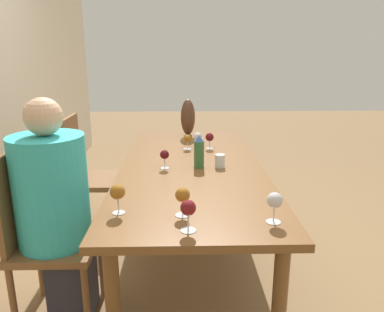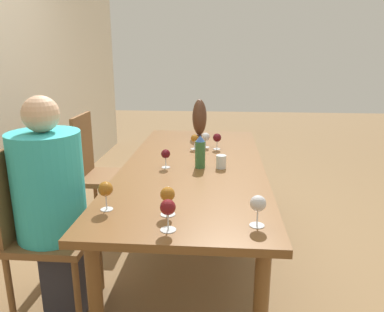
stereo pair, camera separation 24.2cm
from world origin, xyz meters
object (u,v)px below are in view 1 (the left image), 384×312
object	(u,v)px
wine_glass_7	(210,138)
person_near	(56,208)
wine_glass_0	(165,155)
water_tumbler	(220,161)
wine_glass_4	(118,193)
wine_glass_1	(183,196)
wine_glass_5	(187,139)
vase	(188,117)
wine_glass_6	(198,137)
chair_far	(89,172)
chair_near	(42,233)
wine_glass_2	(188,209)
water_bottle	(199,152)
wine_glass_3	(275,201)

from	to	relation	value
wine_glass_7	person_near	size ratio (longest dim) A/B	0.10
wine_glass_0	wine_glass_7	world-z (taller)	wine_glass_7
water_tumbler	wine_glass_4	distance (m)	0.92
wine_glass_1	wine_glass_7	world-z (taller)	wine_glass_1
wine_glass_4	wine_glass_5	xyz separation A→B (m)	(1.21, -0.35, -0.02)
vase	wine_glass_6	distance (m)	0.41
wine_glass_7	chair_far	world-z (taller)	chair_far
wine_glass_4	chair_near	bearing A→B (deg)	66.32
water_tumbler	vase	distance (m)	0.97
water_tumbler	wine_glass_7	xyz separation A→B (m)	(0.50, 0.04, 0.05)
wine_glass_0	water_tumbler	bearing A→B (deg)	-87.21
person_near	chair_near	bearing A→B (deg)	90.00
wine_glass_6	wine_glass_7	world-z (taller)	wine_glass_7
wine_glass_5	wine_glass_7	world-z (taller)	wine_glass_7
wine_glass_5	wine_glass_6	bearing A→B (deg)	-55.32
wine_glass_0	wine_glass_5	bearing A→B (deg)	-17.29
vase	wine_glass_4	world-z (taller)	vase
wine_glass_2	wine_glass_7	bearing A→B (deg)	-7.69
water_bottle	wine_glass_5	xyz separation A→B (m)	(0.49, 0.07, -0.02)
wine_glass_2	chair_near	bearing A→B (deg)	63.57
wine_glass_4	wine_glass_6	distance (m)	1.34
wine_glass_1	wine_glass_4	xyz separation A→B (m)	(0.03, 0.31, 0.01)
water_bottle	chair_far	world-z (taller)	chair_far
wine_glass_7	wine_glass_3	bearing A→B (deg)	-171.47
water_bottle	wine_glass_5	world-z (taller)	water_bottle
wine_glass_5	wine_glass_1	bearing A→B (deg)	178.28
wine_glass_4	wine_glass_5	world-z (taller)	wine_glass_4
wine_glass_3	person_near	bearing A→B (deg)	73.65
wine_glass_0	wine_glass_6	size ratio (longest dim) A/B	1.03
wine_glass_1	water_tumbler	bearing A→B (deg)	-18.26
vase	wine_glass_1	bearing A→B (deg)	178.36
wine_glass_5	wine_glass_7	xyz separation A→B (m)	(0.01, -0.18, 0.01)
wine_glass_3	wine_glass_7	world-z (taller)	wine_glass_3
wine_glass_2	wine_glass_5	size ratio (longest dim) A/B	1.21
wine_glass_3	chair_far	size ratio (longest dim) A/B	0.15
chair_near	chair_far	size ratio (longest dim) A/B	1.00
wine_glass_3	chair_near	world-z (taller)	chair_near
chair_near	chair_far	bearing A→B (deg)	0.00
water_tumbler	wine_glass_7	bearing A→B (deg)	4.12
wine_glass_3	chair_far	bearing A→B (deg)	40.79
wine_glass_3	person_near	distance (m)	1.16
wine_glass_6	water_tumbler	bearing A→B (deg)	-166.76
vase	chair_far	distance (m)	1.00
wine_glass_3	person_near	size ratio (longest dim) A/B	0.11
wine_glass_0	person_near	distance (m)	0.77
wine_glass_2	wine_glass_3	xyz separation A→B (m)	(0.07, -0.39, 0.00)
wine_glass_3	chair_far	world-z (taller)	chair_far
water_tumbler	person_near	size ratio (longest dim) A/B	0.07
wine_glass_6	chair_far	distance (m)	0.94
wine_glass_6	chair_far	size ratio (longest dim) A/B	0.12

